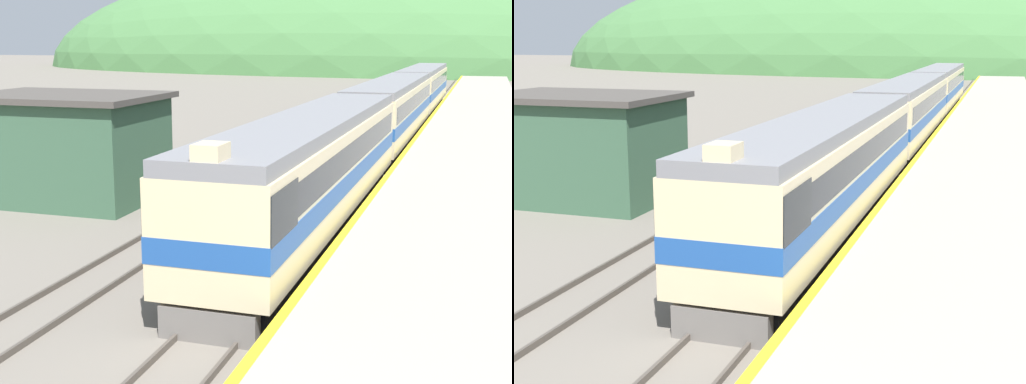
# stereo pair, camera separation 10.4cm
# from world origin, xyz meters

# --- Properties ---
(track_main) EXTENTS (1.52, 180.00, 0.16)m
(track_main) POSITION_xyz_m (0.00, 70.00, 0.08)
(track_main) COLOR #4C443D
(track_main) RESTS_ON ground
(track_siding) EXTENTS (1.52, 180.00, 0.16)m
(track_siding) POSITION_xyz_m (-4.47, 70.00, 0.08)
(track_siding) COLOR #4C443D
(track_siding) RESTS_ON ground
(platform) EXTENTS (6.61, 140.00, 0.98)m
(platform) POSITION_xyz_m (4.98, 50.00, 0.48)
(platform) COLOR #9E9689
(platform) RESTS_ON ground
(distant_hills) EXTENTS (197.92, 89.07, 53.22)m
(distant_hills) POSITION_xyz_m (0.00, 169.32, 0.00)
(distant_hills) COLOR #477A42
(distant_hills) RESTS_ON ground
(station_shed) EXTENTS (7.73, 5.70, 4.41)m
(station_shed) POSITION_xyz_m (-10.87, 30.97, 2.22)
(station_shed) COLOR #385B42
(station_shed) RESTS_ON ground
(express_train_lead_car) EXTENTS (2.99, 19.87, 4.43)m
(express_train_lead_car) POSITION_xyz_m (0.00, 28.91, 2.22)
(express_train_lead_car) COLOR black
(express_train_lead_car) RESTS_ON ground
(carriage_second) EXTENTS (2.98, 21.10, 4.07)m
(carriage_second) POSITION_xyz_m (0.00, 50.50, 2.21)
(carriage_second) COLOR black
(carriage_second) RESTS_ON ground
(carriage_third) EXTENTS (2.98, 21.10, 4.07)m
(carriage_third) POSITION_xyz_m (0.00, 72.48, 2.21)
(carriage_third) COLOR black
(carriage_third) RESTS_ON ground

